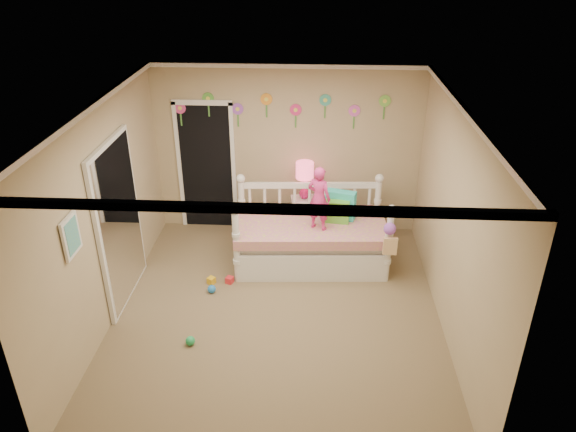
# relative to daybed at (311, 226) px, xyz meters

# --- Properties ---
(floor) EXTENTS (4.00, 4.50, 0.01)m
(floor) POSITION_rel_daybed_xyz_m (-0.39, -1.23, -0.58)
(floor) COLOR #7F684C
(floor) RESTS_ON ground
(ceiling) EXTENTS (4.00, 4.50, 0.01)m
(ceiling) POSITION_rel_daybed_xyz_m (-0.39, -1.23, 2.02)
(ceiling) COLOR white
(ceiling) RESTS_ON floor
(back_wall) EXTENTS (4.00, 0.01, 2.60)m
(back_wall) POSITION_rel_daybed_xyz_m (-0.39, 1.02, 0.72)
(back_wall) COLOR tan
(back_wall) RESTS_ON floor
(left_wall) EXTENTS (0.01, 4.50, 2.60)m
(left_wall) POSITION_rel_daybed_xyz_m (-2.39, -1.23, 0.72)
(left_wall) COLOR tan
(left_wall) RESTS_ON floor
(right_wall) EXTENTS (0.01, 4.50, 2.60)m
(right_wall) POSITION_rel_daybed_xyz_m (1.61, -1.23, 0.72)
(right_wall) COLOR tan
(right_wall) RESTS_ON floor
(crown_molding) EXTENTS (4.00, 4.50, 0.06)m
(crown_molding) POSITION_rel_daybed_xyz_m (-0.39, -1.23, 1.99)
(crown_molding) COLOR white
(crown_molding) RESTS_ON ceiling
(daybed) EXTENTS (2.19, 1.27, 1.15)m
(daybed) POSITION_rel_daybed_xyz_m (0.00, 0.00, 0.00)
(daybed) COLOR white
(daybed) RESTS_ON floor
(pillow_turquoise) EXTENTS (0.44, 0.26, 0.41)m
(pillow_turquoise) POSITION_rel_daybed_xyz_m (0.41, 0.13, 0.27)
(pillow_turquoise) COLOR #25BCB1
(pillow_turquoise) RESTS_ON daybed
(pillow_lime) EXTENTS (0.35, 0.17, 0.32)m
(pillow_lime) POSITION_rel_daybed_xyz_m (0.35, 0.01, 0.23)
(pillow_lime) COLOR #62C13A
(pillow_lime) RESTS_ON daybed
(child) EXTENTS (0.39, 0.33, 0.90)m
(child) POSITION_rel_daybed_xyz_m (0.10, -0.18, 0.51)
(child) COLOR #DE3283
(child) RESTS_ON daybed
(nightstand) EXTENTS (0.44, 0.36, 0.65)m
(nightstand) POSITION_rel_daybed_xyz_m (-0.11, 0.72, -0.25)
(nightstand) COLOR white
(nightstand) RESTS_ON floor
(table_lamp) EXTENTS (0.26, 0.26, 0.58)m
(table_lamp) POSITION_rel_daybed_xyz_m (-0.11, 0.72, 0.46)
(table_lamp) COLOR #D91C6D
(table_lamp) RESTS_ON nightstand
(closet_doorway) EXTENTS (0.90, 0.04, 2.07)m
(closet_doorway) POSITION_rel_daybed_xyz_m (-1.64, 1.00, 0.46)
(closet_doorway) COLOR black
(closet_doorway) RESTS_ON back_wall
(flower_decals) EXTENTS (3.40, 0.02, 0.50)m
(flower_decals) POSITION_rel_daybed_xyz_m (-0.48, 1.00, 1.36)
(flower_decals) COLOR #B2668C
(flower_decals) RESTS_ON back_wall
(mirror_closet) EXTENTS (0.07, 1.30, 2.10)m
(mirror_closet) POSITION_rel_daybed_xyz_m (-2.35, -0.93, 0.47)
(mirror_closet) COLOR white
(mirror_closet) RESTS_ON left_wall
(wall_picture) EXTENTS (0.05, 0.34, 0.42)m
(wall_picture) POSITION_rel_daybed_xyz_m (-2.36, -2.13, 0.97)
(wall_picture) COLOR white
(wall_picture) RESTS_ON left_wall
(hanging_bag) EXTENTS (0.20, 0.16, 0.36)m
(hanging_bag) POSITION_rel_daybed_xyz_m (1.01, -0.56, 0.13)
(hanging_bag) COLOR beige
(hanging_bag) RESTS_ON daybed
(toy_scatter) EXTENTS (1.21, 1.50, 0.11)m
(toy_scatter) POSITION_rel_daybed_xyz_m (-1.12, -1.25, -0.52)
(toy_scatter) COLOR #996666
(toy_scatter) RESTS_ON floor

